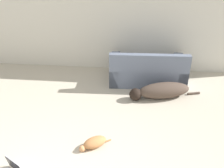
% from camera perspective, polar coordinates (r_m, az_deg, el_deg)
% --- Properties ---
extents(wall_back, '(7.35, 0.06, 2.42)m').
position_cam_1_polar(wall_back, '(6.00, -2.04, 14.47)').
color(wall_back, beige).
rests_on(wall_back, ground_plane).
extents(couch, '(1.69, 0.93, 0.78)m').
position_cam_1_polar(couch, '(5.62, 8.07, 2.92)').
color(couch, slate).
rests_on(couch, ground_plane).
extents(dog, '(1.48, 0.65, 0.32)m').
position_cam_1_polar(dog, '(5.08, 11.20, -1.52)').
color(dog, '#4C3D33').
rests_on(dog, ground_plane).
extents(cat, '(0.47, 0.37, 0.16)m').
position_cam_1_polar(cat, '(3.86, -4.11, -13.23)').
color(cat, '#BC7A47').
rests_on(cat, ground_plane).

